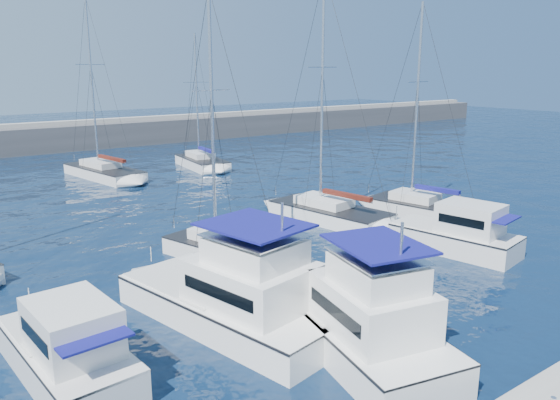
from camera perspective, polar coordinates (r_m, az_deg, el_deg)
ground at (r=24.44m, az=2.78°, el=-9.96°), size 220.00×220.00×0.00m
breakwater at (r=71.35m, az=-24.47°, el=5.44°), size 160.00×6.00×4.45m
motor_yacht_port_outer at (r=19.32m, az=-21.20°, el=-14.59°), size 3.17×6.79×3.20m
motor_yacht_port_inner at (r=21.50m, az=-4.36°, el=-10.12°), size 5.91×10.31×4.69m
motor_yacht_stbd_inner at (r=19.79m, az=8.43°, el=-12.44°), size 5.26×9.31×4.69m
motor_yacht_stbd_outer at (r=31.17m, az=18.22°, el=-3.52°), size 3.99×7.07×3.20m
sailboat_mid_c at (r=28.87m, az=-5.83°, el=-5.09°), size 4.68×7.09×13.87m
sailboat_mid_d at (r=35.81m, az=5.16°, el=-1.36°), size 4.51×8.69×15.74m
sailboat_mid_e at (r=38.27m, az=14.38°, el=-0.75°), size 4.47×7.40×14.19m
sailboat_back_b at (r=52.20m, az=-17.93°, el=2.80°), size 4.80×9.93×16.13m
sailboat_back_c at (r=55.36m, az=-8.17°, el=3.91°), size 3.86×7.80×13.35m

